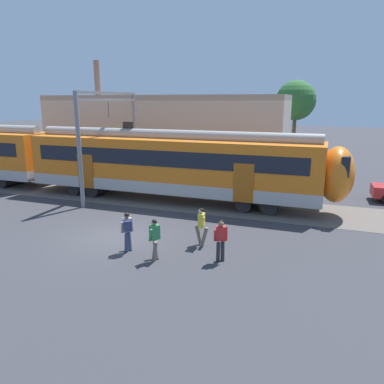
{
  "coord_description": "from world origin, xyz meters",
  "views": [
    {
      "loc": [
        8.89,
        -13.86,
        6.03
      ],
      "look_at": [
        2.73,
        3.04,
        1.6
      ],
      "focal_mm": 35.0,
      "sensor_mm": 36.0,
      "label": 1
    }
  ],
  "objects_px": {
    "pedestrian_grey": "(127,229)",
    "pedestrian_green": "(155,237)",
    "pedestrian_yellow": "(201,224)",
    "commuter_train": "(54,157)",
    "pedestrian_red": "(221,238)"
  },
  "relations": [
    {
      "from": "pedestrian_grey",
      "to": "pedestrian_green",
      "type": "relative_size",
      "value": 1.0
    },
    {
      "from": "pedestrian_green",
      "to": "pedestrian_grey",
      "type": "bearing_deg",
      "value": 164.59
    },
    {
      "from": "pedestrian_grey",
      "to": "pedestrian_yellow",
      "type": "xyz_separation_m",
      "value": [
        2.6,
        1.64,
        -0.03
      ]
    },
    {
      "from": "commuter_train",
      "to": "pedestrian_yellow",
      "type": "bearing_deg",
      "value": -26.73
    },
    {
      "from": "pedestrian_green",
      "to": "pedestrian_yellow",
      "type": "relative_size",
      "value": 1.0
    },
    {
      "from": "commuter_train",
      "to": "pedestrian_grey",
      "type": "bearing_deg",
      "value": -38.4
    },
    {
      "from": "pedestrian_green",
      "to": "commuter_train",
      "type": "bearing_deg",
      "value": 143.86
    },
    {
      "from": "pedestrian_green",
      "to": "pedestrian_red",
      "type": "bearing_deg",
      "value": 17.23
    },
    {
      "from": "pedestrian_red",
      "to": "pedestrian_green",
      "type": "bearing_deg",
      "value": -162.77
    },
    {
      "from": "commuter_train",
      "to": "pedestrian_grey",
      "type": "relative_size",
      "value": 22.83
    },
    {
      "from": "commuter_train",
      "to": "pedestrian_green",
      "type": "height_order",
      "value": "commuter_train"
    },
    {
      "from": "pedestrian_yellow",
      "to": "pedestrian_grey",
      "type": "bearing_deg",
      "value": -147.79
    },
    {
      "from": "pedestrian_yellow",
      "to": "pedestrian_red",
      "type": "height_order",
      "value": "same"
    },
    {
      "from": "pedestrian_yellow",
      "to": "pedestrian_red",
      "type": "xyz_separation_m",
      "value": [
        1.2,
        -1.28,
        0.0
      ]
    },
    {
      "from": "commuter_train",
      "to": "pedestrian_yellow",
      "type": "height_order",
      "value": "commuter_train"
    }
  ]
}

